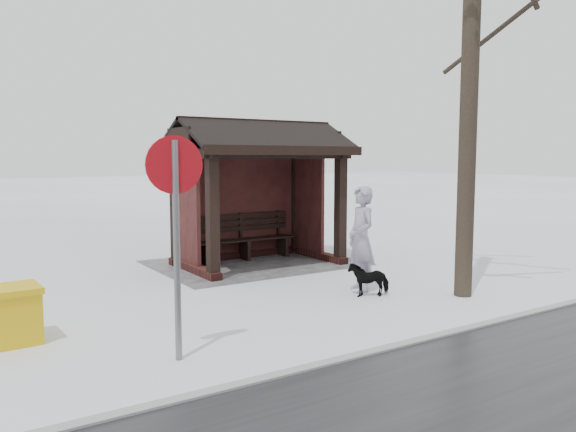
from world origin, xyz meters
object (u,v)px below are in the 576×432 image
at_px(pedestrian, 361,239).
at_px(road_sign, 175,201).
at_px(bus_shelter, 255,164).
at_px(dog, 369,279).
at_px(grit_bin, 0,316).

relative_size(pedestrian, road_sign, 0.71).
bearing_deg(bus_shelter, road_sign, 51.82).
bearing_deg(road_sign, dog, -159.09).
bearing_deg(grit_bin, bus_shelter, -153.48).
distance_m(bus_shelter, road_sign, 5.86).
height_order(bus_shelter, pedestrian, bus_shelter).
bearing_deg(road_sign, pedestrian, -155.21).
xyz_separation_m(bus_shelter, road_sign, (3.61, 4.60, -0.36)).
relative_size(bus_shelter, grit_bin, 3.75).
distance_m(bus_shelter, pedestrian, 3.42).
xyz_separation_m(pedestrian, road_sign, (3.91, 1.43, 0.90)).
xyz_separation_m(pedestrian, grit_bin, (5.55, -0.21, -0.54)).
distance_m(bus_shelter, grit_bin, 6.29).
distance_m(pedestrian, dog, 0.71).
bearing_deg(grit_bin, dog, 171.57).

